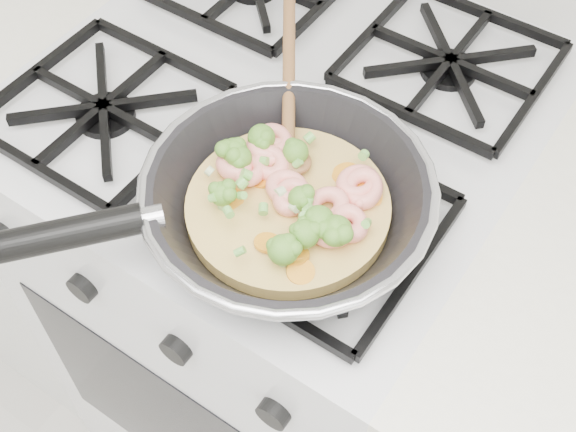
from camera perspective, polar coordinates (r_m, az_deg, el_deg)
The scene contains 2 objects.
stove at distance 1.27m, azimuth -0.36°, elevation -5.25°, with size 0.60×0.60×0.92m.
skillet at distance 0.74m, azimuth -0.32°, elevation 1.36°, with size 0.36×0.54×0.10m.
Camera 1 is at (0.38, 1.15, 1.54)m, focal length 46.56 mm.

